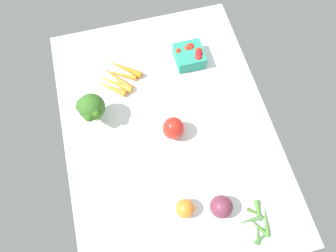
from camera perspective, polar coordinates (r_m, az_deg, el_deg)
The scene contains 8 objects.
tablecloth at distance 111.50cm, azimuth 0.00°, elevation -0.59°, with size 104.00×76.00×2.00cm, color white.
red_onion_near_basket at distance 101.09cm, azimuth 10.11°, elevation -14.88°, with size 7.42×7.42×7.42cm, color brown.
broccoli_head at distance 108.05cm, azimuth -14.48°, elevation 3.38°, with size 10.25×10.25×13.41cm.
carrot_bunch at distance 120.58cm, azimuth -9.75°, elevation 9.08°, with size 18.98×20.10×2.74cm.
bell_pepper_red at distance 105.56cm, azimuth 1.03°, elevation -0.43°, with size 7.78×7.78×9.28cm, color red.
berry_basket at distance 122.53cm, azimuth 4.18°, elevation 13.27°, with size 11.06×11.06×6.81cm.
heirloom_tomato_orange at distance 100.29cm, azimuth 3.26°, elevation -15.39°, with size 6.26×6.26×6.26cm, color orange.
okra_pile at distance 106.19cm, azimuth 16.77°, elevation -17.07°, with size 13.61×11.88×1.89cm.
Camera 1 is at (-40.09, 10.28, 104.53)cm, focal length 32.04 mm.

